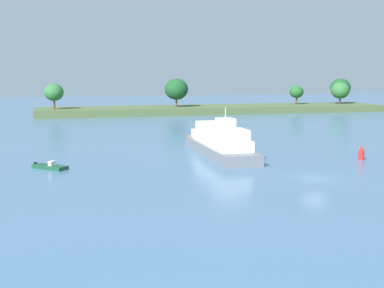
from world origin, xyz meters
TOP-DOWN VIEW (x-y plane):
  - ground_plane at (0.00, 0.00)m, footprint 400.00×400.00m
  - treeline_island at (19.34, 88.52)m, footprint 94.00×16.62m
  - white_riverboat at (-4.60, 17.54)m, footprint 5.24×20.79m
  - small_motorboat at (-26.33, 12.53)m, footprint 4.08×4.04m
  - channel_buoy_red at (11.17, 9.02)m, footprint 0.70×0.70m

SIDE VIEW (x-z plane):
  - ground_plane at x=0.00m, z-range 0.00..0.00m
  - small_motorboat at x=-26.33m, z-range -0.22..0.69m
  - channel_buoy_red at x=11.17m, z-range -0.14..1.76m
  - white_riverboat at x=-4.60m, z-range -1.50..4.95m
  - treeline_island at x=19.34m, z-range -2.63..6.60m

